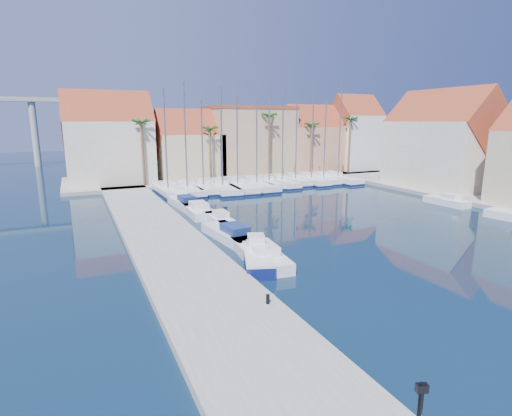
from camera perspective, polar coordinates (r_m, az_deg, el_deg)
The scene contains 36 objects.
ground at distance 24.24m, azimuth 16.93°, elevation -11.50°, with size 260.00×260.00×0.00m, color #081C32.
quay_west at distance 31.87m, azimuth -12.54°, elevation -4.98°, with size 6.00×77.00×0.50m, color gray.
shore_north at distance 69.71m, azimuth -3.30°, elevation 4.62°, with size 54.00×16.00×0.50m, color gray.
shore_east at distance 57.35m, azimuth 31.26°, elevation 1.17°, with size 12.00×60.00×0.50m, color gray.
bollard at distance 20.74m, azimuth 1.69°, elevation -12.88°, with size 0.19×0.19×0.48m, color black.
fishing_boat at distance 27.14m, azimuth 0.18°, elevation -6.94°, with size 3.46×5.59×1.86m.
motorboat_west_0 at distance 28.10m, azimuth 0.56°, elevation -6.49°, with size 3.00×7.43×1.40m.
motorboat_west_1 at distance 32.86m, azimuth -3.51°, elevation -3.71°, with size 2.98×7.30×1.40m.
motorboat_west_2 at distance 37.82m, azimuth -5.24°, elevation -1.59°, with size 1.63×5.02×1.40m.
motorboat_west_3 at distance 42.18m, azimuth -8.36°, elevation -0.22°, with size 2.46×7.08×1.40m.
motorboat_west_4 at distance 45.97m, azimuth -10.09°, elevation 0.76°, with size 2.57×6.79×1.40m.
motorboat_west_5 at distance 52.35m, azimuth -11.30°, elevation 2.11°, with size 2.29×5.69×1.40m.
motorboat_east_1 at distance 51.35m, azimuth 25.63°, elevation 0.94°, with size 1.86×5.32×1.40m.
sailboat_0 at distance 54.33m, azimuth -12.59°, elevation 2.55°, with size 2.57×8.81×13.61m.
sailboat_1 at distance 54.83m, azimuth -9.95°, elevation 2.73°, with size 2.87×10.19×14.53m.
sailboat_2 at distance 55.73m, azimuth -7.62°, elevation 2.95°, with size 3.14×9.14×12.20m.
sailboat_3 at distance 55.90m, azimuth -4.99°, elevation 3.03°, with size 3.87×11.51×14.06m.
sailboat_4 at distance 56.94m, azimuth -2.85°, elevation 3.21°, with size 3.78×11.79×12.80m.
sailboat_5 at distance 57.72m, azimuth -0.17°, elevation 3.36°, with size 3.07×10.98×13.10m.
sailboat_6 at distance 59.36m, azimuth 1.70°, elevation 3.67°, with size 2.83×8.64×14.07m.
sailboat_7 at distance 60.30m, azimuth 3.54°, elevation 3.77°, with size 3.04×9.49×14.73m.
sailboat_8 at distance 62.03m, azimuth 5.45°, elevation 3.98°, with size 2.56×8.17×12.56m.
sailboat_9 at distance 62.96m, azimuth 7.65°, elevation 4.04°, with size 2.85×9.27×14.16m.
sailboat_10 at distance 64.07m, azimuth 9.39°, elevation 4.14°, with size 2.46×8.26×13.06m.
sailboat_11 at distance 65.32m, azimuth 11.27°, elevation 4.20°, with size 3.46×10.49×14.92m.
building_0 at distance 63.64m, azimuth -20.25°, elevation 8.83°, with size 12.30×9.00×13.50m.
building_1 at distance 65.77m, azimuth -9.60°, elevation 8.43°, with size 10.30×8.00×11.00m.
building_2 at distance 70.31m, azimuth -1.05°, elevation 9.62°, with size 14.20×10.20×11.50m.
building_3 at distance 75.08m, azimuth 7.80°, elevation 9.38°, with size 10.30×8.00×12.00m.
building_4 at distance 79.42m, azimuth 13.80°, elevation 10.10°, with size 8.30×8.00×14.00m.
building_6 at distance 62.11m, azimuth 25.03°, elevation 8.37°, with size 9.00×14.30×13.50m.
palm_0 at distance 59.07m, azimuth -16.08°, elevation 11.38°, with size 2.60×2.60×10.15m.
palm_1 at distance 61.43m, azimuth -6.62°, elevation 10.90°, with size 2.60×2.60×9.15m.
palm_2 at distance 65.22m, azimuth 1.93°, elevation 12.71°, with size 2.60×2.60×11.15m.
palm_3 at distance 69.17m, azimuth 7.98°, elevation 11.41°, with size 2.60×2.60×9.65m.
palm_4 at distance 73.76m, azimuth 13.37°, elevation 11.98°, with size 2.60×2.60×10.65m.
Camera 1 is at (-15.11, -16.36, 9.57)m, focal length 28.00 mm.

